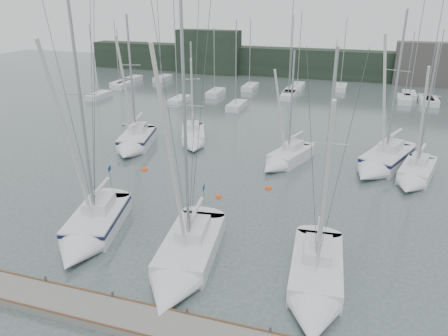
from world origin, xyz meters
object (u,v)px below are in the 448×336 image
object	(u,v)px
sailboat_mid_a	(134,143)
buoy_a	(219,197)
sailboat_near_right	(315,289)
sailboat_mid_b	(193,139)
sailboat_mid_d	(380,163)
buoy_c	(144,170)
buoy_b	(268,189)
sailboat_near_center	(182,266)
sailboat_mid_c	(283,160)
sailboat_near_left	(89,232)
sailboat_mid_e	(414,177)

from	to	relation	value
sailboat_mid_a	buoy_a	bearing A→B (deg)	-47.32
sailboat_near_right	sailboat_mid_b	distance (m)	25.34
sailboat_mid_d	buoy_c	distance (m)	20.61
sailboat_mid_d	buoy_b	bearing A→B (deg)	-119.58
sailboat_mid_a	sailboat_mid_d	size ratio (longest dim) A/B	0.95
sailboat_near_right	sailboat_near_center	bearing A→B (deg)	177.59
sailboat_mid_c	buoy_a	xyz separation A→B (m)	(-3.42, -7.96, -0.54)
sailboat_near_center	sailboat_mid_a	xyz separation A→B (m)	(-12.57, 17.47, 0.15)
sailboat_near_right	buoy_a	bearing A→B (deg)	126.63
buoy_c	sailboat_mid_b	bearing A→B (deg)	79.14
sailboat_mid_b	sailboat_mid_d	xyz separation A→B (m)	(18.11, -1.51, 0.15)
sailboat_near_left	sailboat_mid_e	bearing A→B (deg)	24.80
buoy_b	sailboat_mid_c	bearing A→B (deg)	88.21
sailboat_mid_b	buoy_c	xyz separation A→B (m)	(-1.50, -7.82, -0.52)
sailboat_near_left	sailboat_mid_d	world-z (taller)	sailboat_near_left
sailboat_mid_a	sailboat_mid_d	bearing A→B (deg)	-8.90
buoy_c	sailboat_near_right	bearing A→B (deg)	-37.91
sailboat_mid_d	buoy_c	size ratio (longest dim) A/B	26.02
sailboat_mid_b	sailboat_mid_d	distance (m)	18.17
sailboat_mid_e	buoy_a	size ratio (longest dim) A/B	24.97
sailboat_near_right	buoy_a	world-z (taller)	sailboat_near_right
sailboat_mid_e	buoy_b	bearing A→B (deg)	-142.17
sailboat_mid_c	buoy_c	distance (m)	12.34
sailboat_mid_e	buoy_a	world-z (taller)	sailboat_mid_e
sailboat_near_left	sailboat_mid_a	bearing A→B (deg)	95.92
sailboat_near_center	buoy_a	distance (m)	9.92
buoy_a	sailboat_mid_a	bearing A→B (deg)	146.18
sailboat_near_left	buoy_b	bearing A→B (deg)	37.25
sailboat_near_center	buoy_b	distance (m)	12.69
sailboat_mid_a	buoy_b	world-z (taller)	sailboat_mid_a
buoy_a	buoy_b	distance (m)	4.21
sailboat_near_left	buoy_a	size ratio (longest dim) A/B	32.38
sailboat_near_left	sailboat_near_right	xyz separation A→B (m)	(14.10, -1.20, -0.10)
sailboat_near_left	sailboat_mid_c	bearing A→B (deg)	47.13
sailboat_mid_d	buoy_a	size ratio (longest dim) A/B	30.22
sailboat_mid_a	sailboat_mid_b	bearing A→B (deg)	20.72
sailboat_near_center	buoy_b	size ratio (longest dim) A/B	28.99
sailboat_near_right	sailboat_mid_d	world-z (taller)	sailboat_mid_d
sailboat_mid_b	buoy_b	xyz separation A→B (m)	(9.70, -8.32, -0.52)
sailboat_near_right	buoy_b	xyz separation A→B (m)	(-5.14, 12.22, -0.51)
sailboat_near_center	buoy_a	xyz separation A→B (m)	(-1.18, 9.84, -0.52)
sailboat_near_right	buoy_c	distance (m)	20.72
buoy_a	buoy_c	distance (m)	8.55
sailboat_near_left	sailboat_mid_a	distance (m)	16.97
sailboat_near_right	sailboat_mid_c	xyz separation A→B (m)	(-4.98, 17.52, 0.03)
sailboat_near_center	sailboat_mid_e	size ratio (longest dim) A/B	1.32
sailboat_near_left	sailboat_mid_e	size ratio (longest dim) A/B	1.30
sailboat_near_right	sailboat_mid_c	bearing A→B (deg)	101.17
sailboat_mid_d	sailboat_mid_a	bearing A→B (deg)	-153.99
sailboat_mid_b	buoy_c	size ratio (longest dim) A/B	19.78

